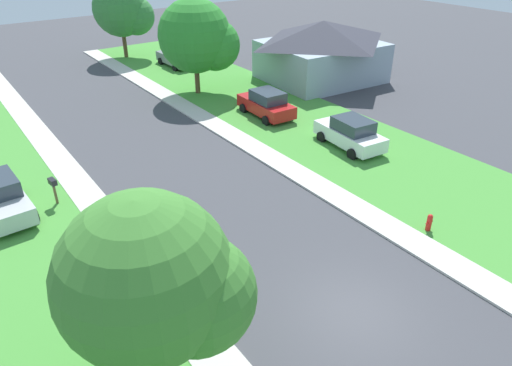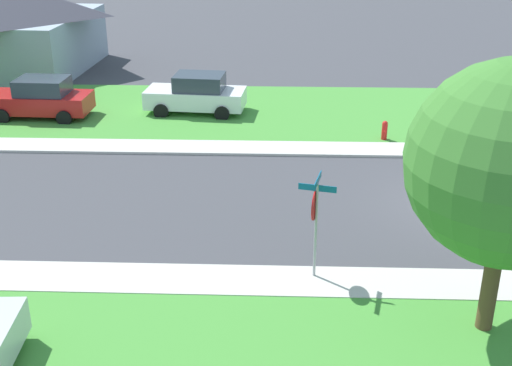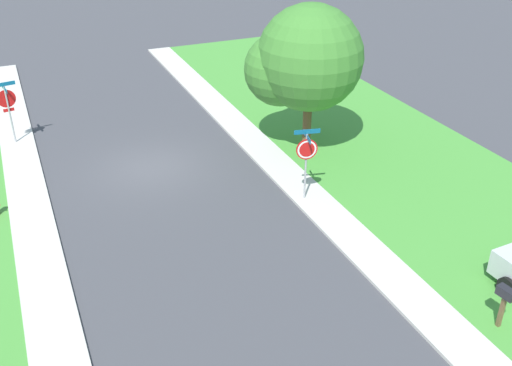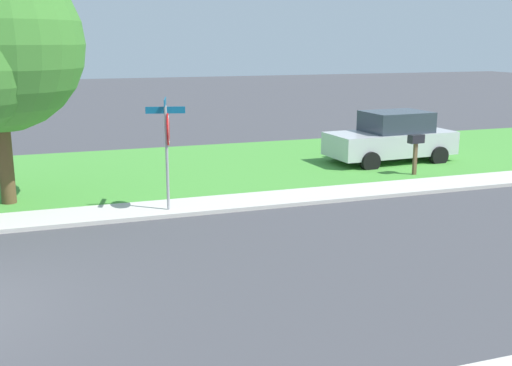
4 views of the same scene
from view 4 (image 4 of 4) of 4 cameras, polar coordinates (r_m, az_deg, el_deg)
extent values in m
cube|color=beige|center=(18.03, 15.19, -0.28)|extent=(1.40, 56.00, 0.10)
cube|color=#479338|center=(21.98, 8.35, 2.37)|extent=(8.00, 56.00, 0.08)
cylinder|color=#9E9EA3|center=(14.70, -8.27, 2.07)|extent=(0.07, 0.07, 2.60)
cylinder|color=red|center=(14.58, -8.16, 4.97)|extent=(0.75, 0.20, 0.76)
cylinder|color=white|center=(14.58, -8.09, 4.97)|extent=(0.65, 0.15, 0.67)
cylinder|color=red|center=(14.58, -8.08, 4.97)|extent=(0.53, 0.13, 0.55)
cube|color=#0F5B84|center=(14.50, -8.45, 7.46)|extent=(0.90, 0.23, 0.16)
cube|color=#0F5B84|center=(14.52, -8.42, 6.72)|extent=(0.23, 0.90, 0.16)
cube|color=silver|center=(21.25, 12.35, 3.65)|extent=(2.02, 4.39, 0.76)
cube|color=#2D3842|center=(21.26, 12.89, 5.59)|extent=(1.71, 2.18, 0.68)
cylinder|color=black|center=(19.85, 10.57, 1.96)|extent=(0.27, 0.65, 0.64)
cylinder|color=black|center=(21.36, 7.98, 2.84)|extent=(0.27, 0.65, 0.64)
cylinder|color=black|center=(21.39, 16.61, 2.43)|extent=(0.27, 0.65, 0.64)
cylinder|color=black|center=(22.80, 13.80, 3.23)|extent=(0.27, 0.65, 0.64)
cylinder|color=brown|center=(16.46, -22.26, 2.24)|extent=(0.36, 0.36, 2.51)
cube|color=brown|center=(19.31, 14.54, 2.07)|extent=(0.10, 0.10, 1.05)
cube|color=black|center=(19.20, 14.65, 3.99)|extent=(0.31, 0.51, 0.26)
camera|label=1|loc=(22.32, -49.27, 27.54)|focal=32.88mm
camera|label=2|loc=(29.12, -12.64, 22.29)|focal=46.30mm
camera|label=3|loc=(20.63, 59.84, 26.10)|focal=41.37mm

